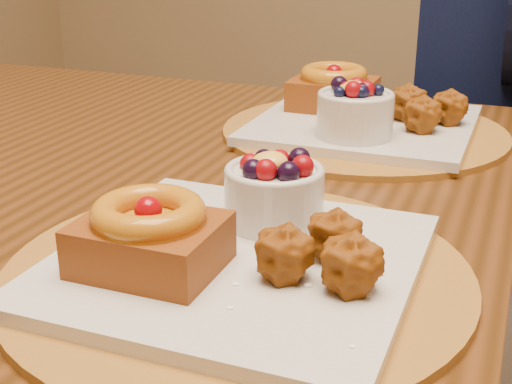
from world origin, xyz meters
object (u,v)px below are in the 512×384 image
place_setting_near (236,247)px  place_setting_far (361,116)px  dining_table (314,252)px  chair_far (509,214)px

place_setting_near → place_setting_far: bearing=90.1°
dining_table → place_setting_far: 0.24m
dining_table → place_setting_far: (-0.00, 0.21, 0.10)m
dining_table → place_setting_near: (-0.00, -0.22, 0.10)m
place_setting_far → chair_far: size_ratio=0.46×
dining_table → chair_far: 0.82m
dining_table → place_setting_far: place_setting_far is taller
place_setting_near → chair_far: bearing=78.6°
dining_table → chair_far: size_ratio=1.94×
place_setting_near → chair_far: place_setting_near is taller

